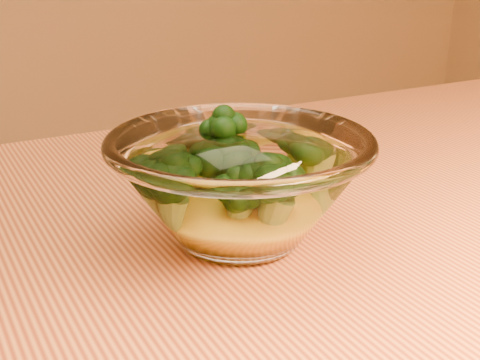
# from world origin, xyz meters

# --- Properties ---
(glass_bowl) EXTENTS (0.18, 0.18, 0.08)m
(glass_bowl) POSITION_xyz_m (-0.12, 0.08, 0.79)
(glass_bowl) COLOR white
(glass_bowl) RESTS_ON table
(cheese_sauce) EXTENTS (0.09, 0.09, 0.03)m
(cheese_sauce) POSITION_xyz_m (-0.12, 0.08, 0.78)
(cheese_sauce) COLOR yellow
(cheese_sauce) RESTS_ON glass_bowl
(broccoli_heap) EXTENTS (0.13, 0.12, 0.07)m
(broccoli_heap) POSITION_xyz_m (-0.12, 0.09, 0.80)
(broccoli_heap) COLOR black
(broccoli_heap) RESTS_ON cheese_sauce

